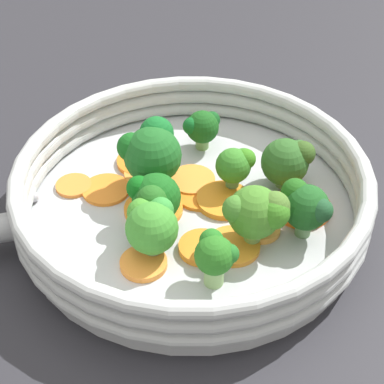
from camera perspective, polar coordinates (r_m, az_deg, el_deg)
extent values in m
plane|color=#26252A|center=(0.53, 0.00, -2.36)|extent=(4.00, 4.00, 0.00)
cylinder|color=#B2B5B7|center=(0.52, 0.00, -1.82)|extent=(0.27, 0.27, 0.01)
torus|color=#B2B6B5|center=(0.51, 0.00, -0.70)|extent=(0.28, 0.28, 0.01)
torus|color=#B2B6B5|center=(0.50, 0.00, 0.44)|extent=(0.28, 0.28, 0.01)
torus|color=#B2B6B5|center=(0.50, 0.00, 1.62)|extent=(0.28, 0.28, 0.01)
sphere|color=#B7B1BA|center=(0.53, -13.89, -0.43)|extent=(0.01, 0.01, 0.01)
sphere|color=#B3B0B2|center=(0.48, -13.27, -6.24)|extent=(0.01, 0.01, 0.01)
cylinder|color=orange|center=(0.54, 0.02, 1.03)|extent=(0.05, 0.05, 0.00)
cylinder|color=orange|center=(0.56, -4.46, 2.77)|extent=(0.06, 0.06, 0.00)
cylinder|color=orange|center=(0.54, -7.66, 0.21)|extent=(0.05, 0.05, 0.00)
cylinder|color=orange|center=(0.53, 0.46, -0.15)|extent=(0.05, 0.05, 0.00)
cylinder|color=orange|center=(0.55, -3.89, 1.67)|extent=(0.05, 0.05, 0.00)
cylinder|color=orange|center=(0.48, 3.67, -4.81)|extent=(0.05, 0.05, 0.00)
cylinder|color=orange|center=(0.47, -4.64, -6.21)|extent=(0.05, 0.05, 0.00)
cylinder|color=orange|center=(0.51, -3.45, -1.52)|extent=(0.07, 0.07, 0.00)
cylinder|color=orange|center=(0.52, 2.85, -0.72)|extent=(0.05, 0.05, 0.01)
cylinder|color=orange|center=(0.52, 9.75, -1.36)|extent=(0.06, 0.06, 0.01)
cylinder|color=orange|center=(0.48, 0.91, -4.95)|extent=(0.05, 0.05, 0.01)
cylinder|color=#F19D41|center=(0.50, 6.34, -2.91)|extent=(0.04, 0.04, 0.01)
cylinder|color=orange|center=(0.54, -10.48, 0.57)|extent=(0.04, 0.04, 0.00)
cylinder|color=#6D8556|center=(0.47, -3.60, -4.80)|extent=(0.01, 0.01, 0.02)
sphere|color=#3A872C|center=(0.46, -3.69, -3.19)|extent=(0.04, 0.04, 0.04)
sphere|color=#328C35|center=(0.46, -2.45, -1.76)|extent=(0.02, 0.02, 0.02)
sphere|color=#3D8728|center=(0.47, -4.48, -1.84)|extent=(0.02, 0.02, 0.02)
cylinder|color=#759A57|center=(0.58, 0.92, 4.57)|extent=(0.01, 0.01, 0.01)
sphere|color=#164D17|center=(0.57, 0.93, 5.80)|extent=(0.03, 0.03, 0.03)
sphere|color=#10571F|center=(0.56, -0.04, 5.88)|extent=(0.02, 0.02, 0.02)
sphere|color=#114719|center=(0.57, 1.75, 6.42)|extent=(0.02, 0.02, 0.02)
cylinder|color=#5D8756|center=(0.53, 3.61, 0.93)|extent=(0.01, 0.01, 0.02)
sphere|color=#327523|center=(0.52, 3.68, 2.35)|extent=(0.03, 0.03, 0.03)
sphere|color=#377B2A|center=(0.52, 4.60, 3.00)|extent=(0.02, 0.02, 0.02)
sphere|color=#34791B|center=(0.52, 4.77, 2.94)|extent=(0.02, 0.02, 0.02)
cylinder|color=#5C8544|center=(0.53, -3.42, 1.24)|extent=(0.01, 0.01, 0.02)
sphere|color=#1B5920|center=(0.51, -3.52, 3.27)|extent=(0.05, 0.05, 0.05)
sphere|color=#145619|center=(0.52, -5.26, 4.11)|extent=(0.02, 0.02, 0.02)
sphere|color=#136123|center=(0.52, -3.17, 5.21)|extent=(0.03, 0.03, 0.03)
cylinder|color=#759758|center=(0.54, 8.09, 1.19)|extent=(0.01, 0.01, 0.01)
sphere|color=#295821|center=(0.53, 8.26, 2.65)|extent=(0.04, 0.04, 0.04)
sphere|color=#30501C|center=(0.53, 9.83, 3.41)|extent=(0.02, 0.02, 0.02)
sphere|color=#2C5824|center=(0.53, 9.45, 3.34)|extent=(0.02, 0.02, 0.02)
cylinder|color=#8EB66B|center=(0.45, 1.96, -7.19)|extent=(0.01, 0.01, 0.02)
sphere|color=#26691D|center=(0.44, 2.01, -5.65)|extent=(0.03, 0.03, 0.03)
sphere|color=#21691D|center=(0.44, 1.75, -4.37)|extent=(0.02, 0.02, 0.02)
sphere|color=#1F611F|center=(0.44, 3.31, -5.51)|extent=(0.01, 0.01, 0.01)
cylinder|color=#6B945E|center=(0.50, 9.88, -2.93)|extent=(0.01, 0.01, 0.02)
sphere|color=#1A501C|center=(0.48, 10.12, -1.35)|extent=(0.03, 0.03, 0.03)
sphere|color=#19591F|center=(0.49, 9.34, -0.25)|extent=(0.02, 0.02, 0.02)
sphere|color=#1B4826|center=(0.48, 11.37, -1.61)|extent=(0.02, 0.02, 0.02)
sphere|color=#1D5616|center=(0.48, 9.14, -0.02)|extent=(0.02, 0.02, 0.02)
cylinder|color=#679450|center=(0.50, -3.11, -1.99)|extent=(0.02, 0.02, 0.01)
sphere|color=#155618|center=(0.49, -3.19, -0.48)|extent=(0.04, 0.04, 0.04)
sphere|color=#1F5A1A|center=(0.47, -3.60, -0.75)|extent=(0.02, 0.02, 0.02)
sphere|color=#0E5913|center=(0.49, -4.74, 0.36)|extent=(0.02, 0.02, 0.02)
cylinder|color=#7FA752|center=(0.48, 5.41, -3.66)|extent=(0.01, 0.01, 0.02)
sphere|color=#3F7825|center=(0.47, 5.57, -1.81)|extent=(0.04, 0.04, 0.04)
sphere|color=#466F28|center=(0.46, 7.36, -1.28)|extent=(0.02, 0.02, 0.02)
sphere|color=#35771D|center=(0.46, 7.24, -1.84)|extent=(0.02, 0.02, 0.02)
sphere|color=#3E7829|center=(0.46, 3.95, -1.54)|extent=(0.02, 0.02, 0.02)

